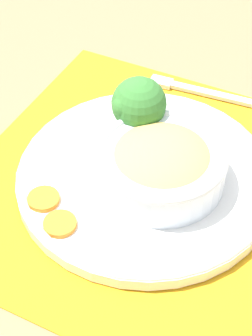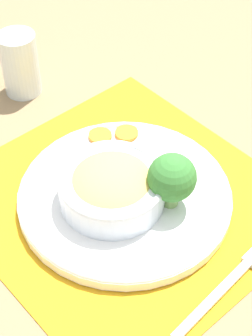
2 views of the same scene
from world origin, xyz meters
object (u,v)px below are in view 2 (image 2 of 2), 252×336
broccoli_floret (172,178)px  fork (229,282)px  bowl (110,184)px  water_glass (23,66)px

broccoli_floret → fork: (0.14, -0.01, -0.06)m
bowl → fork: bowl is taller
bowl → broccoli_floret: size_ratio=1.76×
broccoli_floret → water_glass: bearing=-174.1°
fork → water_glass: bearing=171.2°
water_glass → fork: 0.52m
broccoli_floret → fork: 0.16m
bowl → fork: 0.21m
bowl → water_glass: bearing=175.4°
fork → broccoli_floret: bearing=163.4°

